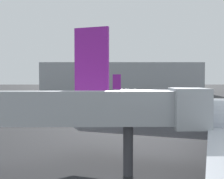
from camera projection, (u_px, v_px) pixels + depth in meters
The scene contains 3 objects.
airplane_far_left at pixel (148, 94), 75.75m from camera, with size 24.54×21.33×7.97m.
jet_bridge at pixel (48, 110), 19.52m from camera, with size 24.22×2.84×6.21m.
terminal_building at pixel (121, 78), 139.21m from camera, with size 76.90×19.90×14.35m, color #999EA3.
Camera 1 is at (1.78, -9.42, 6.90)m, focal length 44.80 mm.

